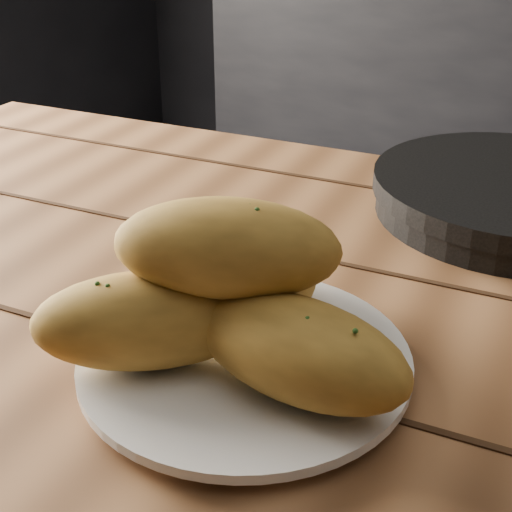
% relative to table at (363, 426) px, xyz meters
% --- Properties ---
extents(table, '(1.50, 0.84, 0.75)m').
position_rel_table_xyz_m(table, '(0.00, 0.00, 0.00)').
color(table, brown).
rests_on(table, ground).
extents(plate, '(0.25, 0.25, 0.02)m').
position_rel_table_xyz_m(plate, '(-0.07, -0.09, 0.11)').
color(plate, white).
rests_on(plate, table).
extents(bread_rolls, '(0.28, 0.25, 0.12)m').
position_rel_table_xyz_m(bread_rolls, '(-0.08, -0.10, 0.17)').
color(bread_rolls, gold).
rests_on(bread_rolls, plate).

